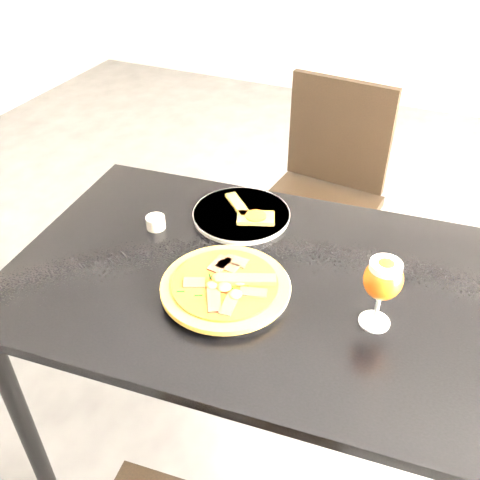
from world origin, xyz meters
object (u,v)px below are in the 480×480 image
at_px(chair_far, 322,193).
at_px(beer_glass, 383,280).
at_px(pizza, 226,285).
at_px(dining_table, 246,299).

height_order(chair_far, beer_glass, chair_far).
bearing_deg(beer_glass, pizza, -172.59).
xyz_separation_m(pizza, beer_glass, (0.35, 0.05, 0.10)).
bearing_deg(chair_far, beer_glass, -61.51).
relative_size(chair_far, pizza, 3.00).
relative_size(pizza, beer_glass, 1.74).
distance_m(dining_table, chair_far, 0.84).
bearing_deg(chair_far, dining_table, -82.25).
xyz_separation_m(dining_table, pizza, (-0.02, -0.09, 0.12)).
distance_m(chair_far, beer_glass, 1.01).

